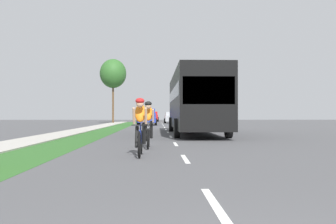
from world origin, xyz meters
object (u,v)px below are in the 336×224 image
at_px(sedan_silver, 171,117).
at_px(street_tree_far, 113,74).
at_px(cyclist_trailing, 148,124).
at_px(suv_blue, 147,116).
at_px(cyclist_lead, 140,126).
at_px(pickup_red, 152,117).
at_px(bus_black, 195,100).

bearing_deg(sedan_silver, street_tree_far, 178.13).
bearing_deg(cyclist_trailing, suv_blue, 91.52).
height_order(cyclist_lead, suv_blue, suv_blue).
height_order(pickup_red, street_tree_far, street_tree_far).
relative_size(cyclist_trailing, pickup_red, 0.34).
bearing_deg(suv_blue, street_tree_far, 117.13).
distance_m(sedan_silver, pickup_red, 11.77).
distance_m(cyclist_lead, sedan_silver, 39.30).
bearing_deg(cyclist_lead, bus_black, 76.60).
distance_m(cyclist_lead, cyclist_trailing, 2.38).
relative_size(cyclist_trailing, bus_black, 0.15).
distance_m(cyclist_trailing, street_tree_far, 37.99).
bearing_deg(pickup_red, street_tree_far, -114.80).
bearing_deg(street_tree_far, bus_black, -73.91).
height_order(cyclist_lead, cyclist_trailing, same).
bearing_deg(bus_black, pickup_red, 94.31).
xyz_separation_m(pickup_red, street_tree_far, (-5.17, -11.18, 5.89)).
relative_size(sedan_silver, pickup_red, 0.84).
distance_m(cyclist_lead, street_tree_far, 40.29).
xyz_separation_m(cyclist_lead, sedan_silver, (2.49, 39.22, -0.04)).
relative_size(bus_black, pickup_red, 2.27).
relative_size(suv_blue, sedan_silver, 1.09).
height_order(bus_black, suv_blue, bus_black).
height_order(suv_blue, pickup_red, suv_blue).
xyz_separation_m(cyclist_lead, pickup_red, (-0.29, 50.66, 0.02)).
relative_size(cyclist_lead, suv_blue, 0.37).
height_order(suv_blue, sedan_silver, suv_blue).
bearing_deg(pickup_red, cyclist_trailing, -89.46).
xyz_separation_m(sedan_silver, street_tree_far, (-7.94, 0.26, 5.95)).
xyz_separation_m(bus_black, pickup_red, (-2.97, 39.40, -1.15)).
xyz_separation_m(suv_blue, street_tree_far, (-4.89, 9.54, 5.77)).
relative_size(cyclist_trailing, street_tree_far, 0.20).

